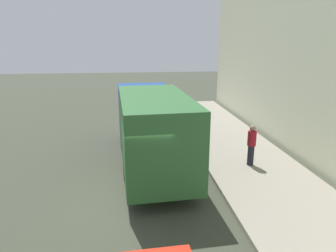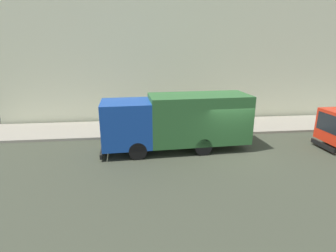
# 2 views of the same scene
# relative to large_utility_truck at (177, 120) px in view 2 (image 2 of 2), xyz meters

# --- Properties ---
(ground) EXTENTS (80.00, 80.00, 0.00)m
(ground) POSITION_rel_large_utility_truck_xyz_m (-0.88, -2.79, -1.70)
(ground) COLOR #3B3F30
(sidewalk) EXTENTS (3.82, 30.00, 0.15)m
(sidewalk) POSITION_rel_large_utility_truck_xyz_m (4.03, -2.79, -1.63)
(sidewalk) COLOR gray
(sidewalk) RESTS_ON ground
(building_facade) EXTENTS (0.50, 30.00, 9.44)m
(building_facade) POSITION_rel_large_utility_truck_xyz_m (6.44, -2.79, 3.02)
(building_facade) COLOR beige
(building_facade) RESTS_ON ground
(large_utility_truck) EXTENTS (2.81, 8.18, 3.07)m
(large_utility_truck) POSITION_rel_large_utility_truck_xyz_m (0.00, 0.00, 0.00)
(large_utility_truck) COLOR #1542A0
(large_utility_truck) RESTS_ON ground
(pedestrian_walking) EXTENTS (0.46, 0.46, 1.64)m
(pedestrian_walking) POSITION_rel_large_utility_truck_xyz_m (3.89, -0.89, -0.68)
(pedestrian_walking) COLOR black
(pedestrian_walking) RESTS_ON sidewalk
(traffic_cone_orange) EXTENTS (0.43, 0.43, 0.62)m
(traffic_cone_orange) POSITION_rel_large_utility_truck_xyz_m (2.38, 3.82, -1.24)
(traffic_cone_orange) COLOR orange
(traffic_cone_orange) RESTS_ON sidewalk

